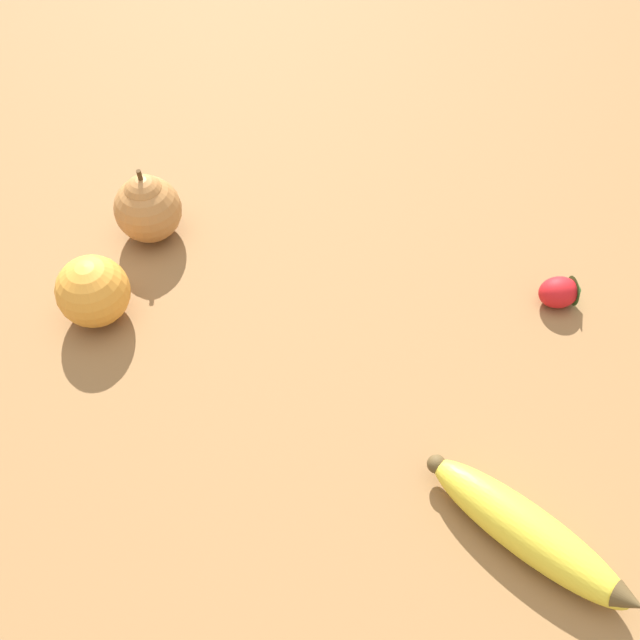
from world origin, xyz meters
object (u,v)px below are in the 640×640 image
at_px(banana, 529,532).
at_px(orange, 93,291).
at_px(strawberry, 562,292).
at_px(pear, 147,207).

distance_m(banana, orange, 0.47).
xyz_separation_m(orange, strawberry, (0.48, 0.03, -0.02)).
height_order(pear, strawberry, pear).
bearing_deg(orange, pear, 73.27).
height_order(orange, pear, pear).
bearing_deg(banana, strawberry, 114.29).
bearing_deg(strawberry, banana, -114.83).
bearing_deg(orange, banana, -30.27).
bearing_deg(pear, banana, -43.95).
bearing_deg(banana, pear, 176.18).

